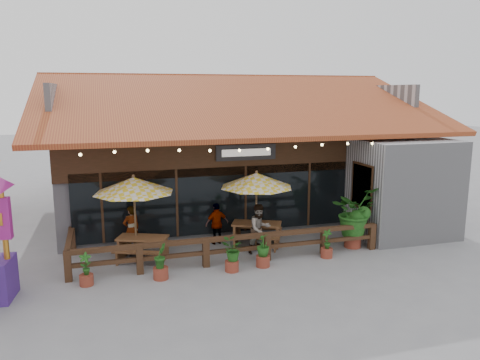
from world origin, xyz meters
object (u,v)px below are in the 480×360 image
object	(u,v)px
picnic_table_left	(143,244)
tropical_plant	(354,213)
umbrella_right	(256,180)
umbrella_left	(134,185)
picnic_table_right	(257,230)

from	to	relation	value
picnic_table_left	tropical_plant	xyz separation A→B (m)	(7.10, -0.82, 0.71)
umbrella_right	umbrella_left	bearing A→B (deg)	179.21
tropical_plant	umbrella_left	bearing A→B (deg)	171.73
umbrella_right	picnic_table_right	world-z (taller)	umbrella_right
umbrella_right	picnic_table_left	world-z (taller)	umbrella_right
tropical_plant	picnic_table_right	bearing A→B (deg)	160.21
umbrella_left	picnic_table_right	size ratio (longest dim) A/B	1.40
umbrella_left	picnic_table_right	distance (m)	4.54
umbrella_left	tropical_plant	xyz separation A→B (m)	(7.28, -1.06, -1.18)
umbrella_left	picnic_table_right	xyz separation A→B (m)	(4.14, 0.07, -1.85)
umbrella_right	tropical_plant	bearing A→B (deg)	-17.37
picnic_table_left	picnic_table_right	bearing A→B (deg)	4.54
umbrella_right	tropical_plant	xyz separation A→B (m)	(3.21, -1.00, -1.13)
umbrella_right	picnic_table_right	xyz separation A→B (m)	(0.06, 0.13, -1.80)
umbrella_left	picnic_table_left	bearing A→B (deg)	-52.31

